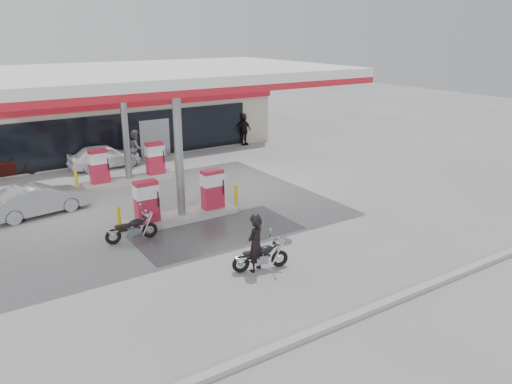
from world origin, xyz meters
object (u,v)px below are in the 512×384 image
parked_motorcycle (132,229)px  sedan_white (104,156)px  attendant (136,148)px  pump_island_near (181,202)px  parked_car_right (239,129)px  pump_island_far (128,168)px  main_motorcycle (261,257)px  hatchback_silver (38,200)px  biker_main (255,244)px  biker_walking (244,130)px

parked_motorcycle → sedan_white: bearing=83.8°
parked_motorcycle → attendant: bearing=74.6°
pump_island_near → parked_car_right: bearing=50.2°
parked_motorcycle → parked_car_right: (12.37, 13.02, 0.16)m
attendant → parked_car_right: attendant is taller
pump_island_far → main_motorcycle: (0.19, -11.35, -0.29)m
main_motorcycle → attendant: 14.21m
pump_island_near → parked_car_right: 15.62m
hatchback_silver → parked_motorcycle: bearing=-163.1°
biker_main → sedan_white: (-0.22, 14.50, -0.23)m
hatchback_silver → pump_island_far: bearing=-71.3°
sedan_white → attendant: size_ratio=1.95×
pump_island_near → sedan_white: size_ratio=1.36×
parked_motorcycle → parked_car_right: parked_car_right is taller
pump_island_far → biker_walking: (9.00, 3.80, 0.24)m
hatchback_silver → biker_walking: size_ratio=1.97×
pump_island_far → parked_car_right: 11.66m
pump_island_near → sedan_white: 9.20m
pump_island_near → biker_walking: 13.31m
main_motorcycle → hatchback_silver: bearing=133.2°
hatchback_silver → parked_car_right: size_ratio=0.90×
pump_island_far → sedan_white: 3.21m
parked_motorcycle → biker_walking: size_ratio=0.98×
hatchback_silver → biker_walking: (13.60, 6.20, 0.33)m
biker_main → attendant: 14.17m
parked_motorcycle → biker_walking: 15.71m
pump_island_far → parked_car_right: size_ratio=1.23×
parked_motorcycle → hatchback_silver: bearing=121.5°
pump_island_near → pump_island_far: bearing=90.0°
attendant → biker_walking: 7.62m
sedan_white → biker_walking: bearing=-87.8°
biker_main → attendant: (1.43, 14.10, 0.09)m
pump_island_near → sedan_white: pump_island_near is taller
main_motorcycle → parked_car_right: (9.81, 17.35, 0.16)m
main_motorcycle → sedan_white: sedan_white is taller
parked_car_right → biker_walking: 2.45m
hatchback_silver → parked_car_right: (14.60, 8.40, -0.04)m
sedan_white → attendant: attendant is taller
biker_main → parked_car_right: (9.99, 17.30, -0.30)m
hatchback_silver → biker_main: bearing=-161.5°
parked_motorcycle → parked_car_right: 17.96m
pump_island_near → biker_main: bearing=-89.9°
parked_car_right → biker_walking: size_ratio=2.19×
biker_walking → parked_car_right: bearing=57.1°
main_motorcycle → attendant: bearing=100.0°
pump_island_near → sedan_white: (-0.21, 9.20, -0.07)m
main_motorcycle → hatchback_silver: (-4.80, 8.95, 0.20)m
biker_main → parked_motorcycle: bearing=-82.9°
pump_island_near → parked_car_right: pump_island_near is taller
main_motorcycle → parked_car_right: size_ratio=0.43×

